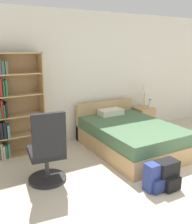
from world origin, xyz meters
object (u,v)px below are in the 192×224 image
Objects in this scene: bookshelf at (8,106)px; bed at (129,136)px; nightstand at (143,119)px; water_bottle at (150,104)px; backpack_black at (167,175)px; backpack_blue at (156,177)px; table_lamp at (145,90)px; office_chair at (47,153)px.

bed is at bearing -21.28° from bookshelf.
nightstand is 2.78× the size of water_bottle.
backpack_blue is at bearing 170.10° from backpack_black.
table_lamp is (0.95, 0.73, 0.69)m from bed.
backpack_blue is (-1.46, -2.06, -0.09)m from nightstand.
backpack_blue is 0.99× the size of backpack_black.
water_bottle is (1.04, 0.64, 0.38)m from bed.
nightstand is at bearing 54.63° from backpack_blue.
backpack_blue is (1.50, -2.11, -0.73)m from bookshelf.
bed is at bearing 14.45° from office_chair.
nightstand is (2.96, -0.04, -0.64)m from bookshelf.
bed reaches higher than backpack_blue.
bookshelf is 3.43× the size of table_lamp.
nightstand reaches higher than backpack_blue.
bed is 3.69× the size of table_lamp.
office_chair is 2.77× the size of backpack_blue.
bookshelf is at bearing 158.72° from bed.
backpack_black is at bearing -9.90° from backpack_blue.
bookshelf reaches higher than nightstand.
backpack_blue is at bearing -54.62° from bookshelf.
bed is at bearing 75.32° from backpack_black.
office_chair is (-1.75, -0.45, 0.21)m from bed.
table_lamp is at bearing -94.16° from nightstand.
bed is 1.28m from water_bottle.
bed is at bearing -142.07° from nightstand.
bookshelf is 4.60× the size of backpack_blue.
office_chair is at bearing 147.13° from backpack_black.
water_bottle is 2.55m from backpack_blue.
bed is 9.79× the size of water_bottle.
bookshelf is 3.03m from nightstand.
bed reaches higher than backpack_black.
water_bottle is at bearing 54.97° from backpack_black.
nightstand is 1.41× the size of backpack_blue.
bookshelf is at bearing 125.38° from backpack_blue.
backpack_black is at bearing -32.87° from office_chair.
backpack_blue is (-1.56, -1.96, -0.46)m from water_bottle.
office_chair reaches higher than table_lamp.
bookshelf reaches higher than table_lamp.
water_bottle is (3.06, -0.14, -0.27)m from bookshelf.
water_bottle is at bearing 21.34° from office_chair.
office_chair reaches higher than nightstand.
office_chair is at bearing -158.66° from water_bottle.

